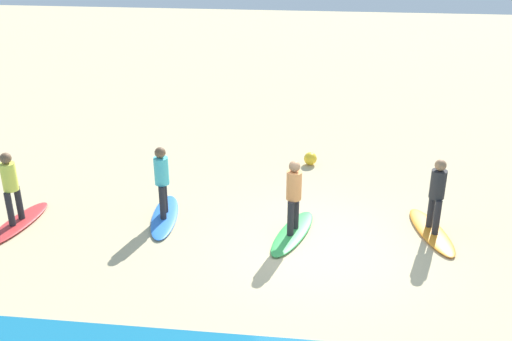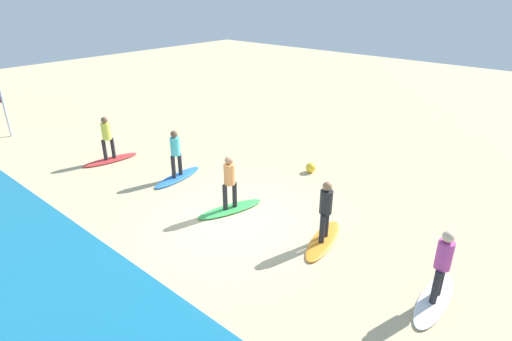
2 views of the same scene
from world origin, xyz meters
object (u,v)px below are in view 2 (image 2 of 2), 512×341
surfboard_orange (323,240)px  surfboard_red (110,160)px  surfer_orange (326,207)px  surfer_red (107,135)px  surfboard_blue (178,177)px  beach_ball (311,168)px  surfer_green (229,179)px  surfer_blue (175,150)px  surfboard_white (434,299)px  surfer_white (443,261)px  surfboard_green (230,209)px

surfboard_orange → surfboard_red: size_ratio=1.00×
surfer_orange → surfer_red: (9.03, 0.69, 0.00)m
surfboard_blue → beach_ball: 4.68m
surfer_green → surfer_blue: bearing=-7.7°
surfboard_orange → beach_ball: (2.72, -3.43, 0.13)m
surfboard_orange → surfboard_white: bearing=69.4°
surfer_white → surfer_orange: size_ratio=1.00×
surfboard_green → surfer_red: 6.15m
surfboard_white → surfer_red: (12.01, 0.35, 0.99)m
surfer_orange → surfer_green: bearing=7.8°
surfer_green → surfboard_blue: bearing=-7.7°
surfboard_green → beach_ball: (-0.25, -3.84, 0.13)m
surfboard_white → surfer_green: (5.94, 0.07, 0.99)m
surfer_orange → beach_ball: surfer_orange is taller
beach_ball → surfboard_blue: bearing=47.4°
surfboard_white → surfboard_blue: 8.87m
surfer_red → beach_ball: size_ratio=4.65×
surfer_orange → surfer_blue: size_ratio=1.00×
surfboard_green → surfer_green: surfer_green is taller
surfer_blue → surfer_red: size_ratio=1.00×
surfer_orange → surfboard_blue: (5.89, 0.01, -0.99)m
surfboard_white → beach_ball: beach_ball is taller
surfer_white → surfer_blue: same height
surfboard_orange → beach_ball: bearing=-155.6°
surfboard_white → surfboard_red: same height
surfer_blue → surfboard_red: surfer_blue is taller
surfer_orange → surfboard_blue: size_ratio=0.78×
surfboard_red → beach_ball: bearing=132.1°
surfboard_orange → surfer_orange: surfer_orange is taller
surfboard_green → surfer_green: 0.99m
surfboard_orange → surfer_green: surfer_green is taller
surfer_green → surfboard_red: bearing=2.7°
surfer_blue → surfboard_red: bearing=12.2°
surfboard_blue → surfer_red: size_ratio=1.28×
surfer_orange → beach_ball: 4.46m
surfboard_green → surfer_blue: surfer_blue is taller
surfboard_green → surfboard_orange: bearing=114.6°
surfer_orange → surfboard_blue: bearing=0.1°
surfboard_blue → surfboard_red: size_ratio=1.00×
surfboard_orange → surfer_blue: bearing=-103.9°
surfboard_orange → surfer_red: size_ratio=1.28×
surfer_orange → surfer_blue: (5.89, 0.01, 0.00)m
surfboard_blue → surfboard_orange: bearing=82.6°
surfer_white → surfer_blue: (8.86, -0.33, 0.00)m
surfboard_orange → surfer_blue: surfer_blue is taller
surfboard_red → beach_ball: (-6.31, -4.12, 0.13)m
surfer_green → beach_ball: (-0.25, -3.84, -0.86)m
surfboard_red → surfer_red: size_ratio=1.28×
surfer_blue → surfboard_red: 3.37m
surfboard_white → surfer_orange: (2.98, -0.34, 0.99)m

